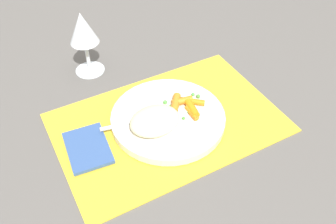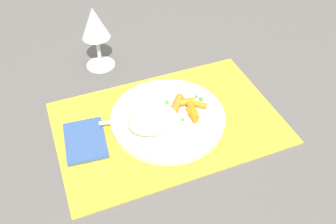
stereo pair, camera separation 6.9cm
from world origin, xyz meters
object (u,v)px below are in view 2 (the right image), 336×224
object	(u,v)px
fork	(155,116)
wine_glass	(95,26)
napkin	(85,140)
rice_mound	(153,119)
plate	(168,118)
carrot_portion	(187,106)

from	to	relation	value
fork	wine_glass	world-z (taller)	wine_glass
fork	napkin	distance (m)	0.16
fork	napkin	size ratio (longest dim) A/B	1.71
rice_mound	fork	bearing A→B (deg)	62.12
rice_mound	napkin	size ratio (longest dim) A/B	0.93
fork	napkin	world-z (taller)	fork
fork	wine_glass	distance (m)	0.28
rice_mound	plate	bearing A→B (deg)	24.55
plate	fork	size ratio (longest dim) A/B	1.27
carrot_portion	plate	bearing A→B (deg)	-175.22
fork	carrot_portion	bearing A→B (deg)	-1.14
fork	napkin	bearing A→B (deg)	178.98
rice_mound	fork	world-z (taller)	rice_mound
rice_mound	wine_glass	size ratio (longest dim) A/B	0.65
rice_mound	napkin	distance (m)	0.15
plate	wine_glass	xyz separation A→B (m)	(-0.09, 0.27, 0.10)
plate	wine_glass	distance (m)	0.30
plate	carrot_portion	distance (m)	0.05
carrot_portion	wine_glass	distance (m)	0.31
carrot_portion	napkin	size ratio (longest dim) A/B	0.77
wine_glass	rice_mound	bearing A→B (deg)	-80.85
plate	napkin	world-z (taller)	plate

